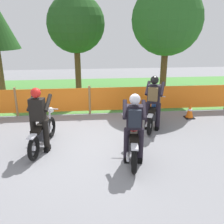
# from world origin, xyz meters

# --- Properties ---
(ground) EXTENTS (24.00, 24.00, 0.02)m
(ground) POSITION_xyz_m (0.00, 0.00, -0.01)
(ground) COLOR gray
(grass_verge) EXTENTS (24.00, 5.99, 0.01)m
(grass_verge) POSITION_xyz_m (0.00, 5.60, 0.01)
(grass_verge) COLOR #4C8C3D
(grass_verge) RESTS_ON ground
(barrier_fence) EXTENTS (10.41, 0.08, 1.05)m
(barrier_fence) POSITION_xyz_m (-0.00, 2.60, 0.54)
(barrier_fence) COLOR #997547
(barrier_fence) RESTS_ON ground
(tree_near_left) EXTENTS (2.61, 2.61, 4.41)m
(tree_near_left) POSITION_xyz_m (-0.51, 5.95, 3.09)
(tree_near_left) COLOR brown
(tree_near_left) RESTS_ON ground
(tree_near_right) EXTENTS (2.90, 2.90, 4.72)m
(tree_near_right) POSITION_xyz_m (3.24, 4.51, 3.25)
(tree_near_right) COLOR brown
(tree_near_right) RESTS_ON ground
(motorcycle_lead) EXTENTS (0.66, 1.91, 0.91)m
(motorcycle_lead) POSITION_xyz_m (-1.27, 0.08, 0.44)
(motorcycle_lead) COLOR black
(motorcycle_lead) RESTS_ON ground
(motorcycle_trailing) EXTENTS (0.62, 1.97, 0.94)m
(motorcycle_trailing) POSITION_xyz_m (1.03, -0.67, 0.45)
(motorcycle_trailing) COLOR black
(motorcycle_trailing) RESTS_ON ground
(motorcycle_third) EXTENTS (0.89, 1.77, 0.89)m
(motorcycle_third) POSITION_xyz_m (2.00, 1.19, 0.43)
(motorcycle_third) COLOR black
(motorcycle_third) RESTS_ON ground
(rider_lead) EXTENTS (0.62, 0.63, 1.69)m
(rider_lead) POSITION_xyz_m (-1.30, -0.10, 0.92)
(rider_lead) COLOR black
(rider_lead) RESTS_ON ground
(rider_trailing) EXTENTS (0.60, 0.72, 1.69)m
(rider_trailing) POSITION_xyz_m (1.00, -0.88, 0.95)
(rider_trailing) COLOR black
(rider_trailing) RESTS_ON ground
(rider_third) EXTENTS (0.69, 0.78, 1.69)m
(rider_third) POSITION_xyz_m (1.93, 1.00, 0.95)
(rider_third) COLOR black
(rider_third) RESTS_ON ground
(traffic_cone) EXTENTS (0.32, 0.32, 0.53)m
(traffic_cone) POSITION_xyz_m (3.47, 1.84, 0.26)
(traffic_cone) COLOR black
(traffic_cone) RESTS_ON ground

